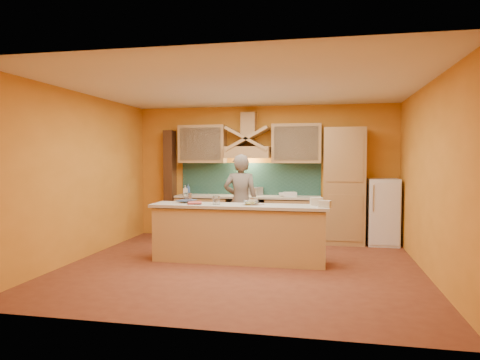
% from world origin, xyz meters
% --- Properties ---
extents(floor, '(5.50, 5.00, 0.01)m').
position_xyz_m(floor, '(0.00, 0.00, 0.00)').
color(floor, brown).
rests_on(floor, ground).
extents(ceiling, '(5.50, 5.00, 0.01)m').
position_xyz_m(ceiling, '(0.00, 0.00, 2.80)').
color(ceiling, white).
rests_on(ceiling, wall_back).
extents(wall_back, '(5.50, 0.02, 2.80)m').
position_xyz_m(wall_back, '(0.00, 2.50, 1.40)').
color(wall_back, orange).
rests_on(wall_back, floor).
extents(wall_front, '(5.50, 0.02, 2.80)m').
position_xyz_m(wall_front, '(0.00, -2.50, 1.40)').
color(wall_front, orange).
rests_on(wall_front, floor).
extents(wall_left, '(0.02, 5.00, 2.80)m').
position_xyz_m(wall_left, '(-2.75, 0.00, 1.40)').
color(wall_left, orange).
rests_on(wall_left, floor).
extents(wall_right, '(0.02, 5.00, 2.80)m').
position_xyz_m(wall_right, '(2.75, 0.00, 1.40)').
color(wall_right, orange).
rests_on(wall_right, floor).
extents(base_cabinet_left, '(1.10, 0.60, 0.86)m').
position_xyz_m(base_cabinet_left, '(-1.25, 2.20, 0.43)').
color(base_cabinet_left, tan).
rests_on(base_cabinet_left, floor).
extents(base_cabinet_right, '(1.10, 0.60, 0.86)m').
position_xyz_m(base_cabinet_right, '(0.65, 2.20, 0.43)').
color(base_cabinet_right, tan).
rests_on(base_cabinet_right, floor).
extents(counter_top, '(3.00, 0.62, 0.04)m').
position_xyz_m(counter_top, '(-0.30, 2.20, 0.90)').
color(counter_top, beige).
rests_on(counter_top, base_cabinet_left).
extents(stove, '(0.60, 0.58, 0.90)m').
position_xyz_m(stove, '(-0.30, 2.20, 0.45)').
color(stove, black).
rests_on(stove, floor).
extents(backsplash, '(3.00, 0.03, 0.70)m').
position_xyz_m(backsplash, '(-0.30, 2.48, 1.25)').
color(backsplash, '#1B3D36').
rests_on(backsplash, wall_back).
extents(range_hood, '(0.92, 0.50, 0.24)m').
position_xyz_m(range_hood, '(-0.30, 2.25, 1.82)').
color(range_hood, tan).
rests_on(range_hood, wall_back).
extents(hood_chimney, '(0.30, 0.30, 0.50)m').
position_xyz_m(hood_chimney, '(-0.30, 2.35, 2.40)').
color(hood_chimney, tan).
rests_on(hood_chimney, wall_back).
extents(upper_cabinet_left, '(1.00, 0.35, 0.80)m').
position_xyz_m(upper_cabinet_left, '(-1.30, 2.33, 2.00)').
color(upper_cabinet_left, tan).
rests_on(upper_cabinet_left, wall_back).
extents(upper_cabinet_right, '(1.00, 0.35, 0.80)m').
position_xyz_m(upper_cabinet_right, '(0.70, 2.33, 2.00)').
color(upper_cabinet_right, tan).
rests_on(upper_cabinet_right, wall_back).
extents(pantry_column, '(0.80, 0.60, 2.30)m').
position_xyz_m(pantry_column, '(1.65, 2.20, 1.15)').
color(pantry_column, tan).
rests_on(pantry_column, floor).
extents(fridge, '(0.58, 0.60, 1.30)m').
position_xyz_m(fridge, '(2.40, 2.20, 0.65)').
color(fridge, white).
rests_on(fridge, floor).
extents(trim_column_left, '(0.20, 0.30, 2.30)m').
position_xyz_m(trim_column_left, '(-2.05, 2.35, 1.15)').
color(trim_column_left, '#472816').
rests_on(trim_column_left, floor).
extents(island_body, '(2.80, 0.55, 0.88)m').
position_xyz_m(island_body, '(-0.10, 0.30, 0.44)').
color(island_body, tan).
rests_on(island_body, floor).
extents(island_top, '(2.90, 0.62, 0.05)m').
position_xyz_m(island_top, '(-0.10, 0.30, 0.92)').
color(island_top, beige).
rests_on(island_top, island_body).
extents(person, '(0.67, 0.47, 1.78)m').
position_xyz_m(person, '(-0.27, 1.34, 0.89)').
color(person, '#70665B').
rests_on(person, floor).
extents(pot_large, '(0.32, 0.32, 0.17)m').
position_xyz_m(pot_large, '(-0.39, 2.08, 0.98)').
color(pot_large, silver).
rests_on(pot_large, stove).
extents(pot_small, '(0.19, 0.19, 0.15)m').
position_xyz_m(pot_small, '(-0.18, 2.31, 0.98)').
color(pot_small, silver).
rests_on(pot_small, stove).
extents(soap_bottle_a, '(0.12, 0.13, 0.21)m').
position_xyz_m(soap_bottle_a, '(-1.59, 2.02, 1.03)').
color(soap_bottle_a, beige).
rests_on(soap_bottle_a, counter_top).
extents(soap_bottle_b, '(0.13, 0.13, 0.24)m').
position_xyz_m(soap_bottle_b, '(-1.58, 2.16, 1.04)').
color(soap_bottle_b, '#32518A').
rests_on(soap_bottle_b, counter_top).
extents(bowl_back, '(0.31, 0.31, 0.08)m').
position_xyz_m(bowl_back, '(0.48, 2.18, 0.96)').
color(bowl_back, silver).
rests_on(bowl_back, counter_top).
extents(dish_rack, '(0.30, 0.26, 0.09)m').
position_xyz_m(dish_rack, '(0.58, 2.19, 0.97)').
color(dish_rack, silver).
rests_on(dish_rack, counter_top).
extents(book_lower, '(0.31, 0.36, 0.03)m').
position_xyz_m(book_lower, '(-0.95, 0.23, 0.96)').
color(book_lower, '#AC443D').
rests_on(book_lower, island_top).
extents(book_upper, '(0.31, 0.37, 0.02)m').
position_xyz_m(book_upper, '(-1.15, 0.47, 0.98)').
color(book_upper, '#3B5482').
rests_on(book_upper, island_top).
extents(jar_large, '(0.16, 0.16, 0.17)m').
position_xyz_m(jar_large, '(-1.00, 0.40, 1.03)').
color(jar_large, silver).
rests_on(jar_large, island_top).
extents(jar_small, '(0.13, 0.13, 0.14)m').
position_xyz_m(jar_small, '(-0.47, 0.25, 1.01)').
color(jar_small, white).
rests_on(jar_small, island_top).
extents(kitchen_scale, '(0.13, 0.13, 0.10)m').
position_xyz_m(kitchen_scale, '(0.13, 0.34, 1.00)').
color(kitchen_scale, silver).
rests_on(kitchen_scale, island_top).
extents(mixing_bowl, '(0.31, 0.31, 0.06)m').
position_xyz_m(mixing_bowl, '(0.10, 0.30, 0.98)').
color(mixing_bowl, white).
rests_on(mixing_bowl, island_top).
extents(cloth, '(0.30, 0.28, 0.02)m').
position_xyz_m(cloth, '(0.17, 0.34, 0.95)').
color(cloth, '#C3B2A0').
rests_on(cloth, island_top).
extents(grocery_bag_a, '(0.22, 0.19, 0.12)m').
position_xyz_m(grocery_bag_a, '(1.15, 0.47, 1.01)').
color(grocery_bag_a, beige).
rests_on(grocery_bag_a, island_top).
extents(grocery_bag_b, '(0.20, 0.17, 0.11)m').
position_xyz_m(grocery_bag_b, '(1.28, 0.17, 1.00)').
color(grocery_bag_b, beige).
rests_on(grocery_bag_b, island_top).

